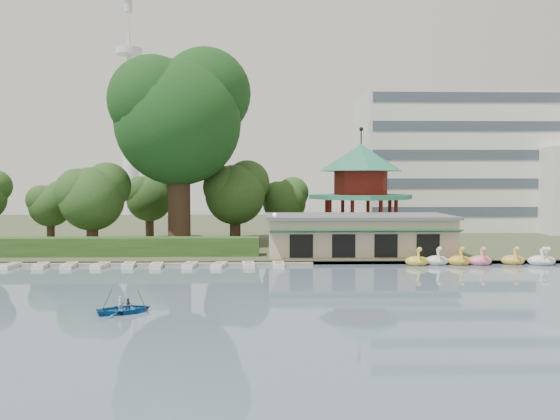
{
  "coord_description": "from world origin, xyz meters",
  "views": [
    {
      "loc": [
        0.74,
        -32.87,
        7.67
      ],
      "look_at": [
        2.0,
        18.0,
        5.0
      ],
      "focal_mm": 35.0,
      "sensor_mm": 36.0,
      "label": 1
    }
  ],
  "objects_px": {
    "dock": "(128,264)",
    "boathouse": "(358,234)",
    "big_tree": "(180,113)",
    "rowboat_with_passengers": "(124,305)",
    "pavilion": "(361,183)"
  },
  "relations": [
    {
      "from": "boathouse",
      "to": "pavilion",
      "type": "xyz_separation_m",
      "value": [
        2.0,
        10.03,
        5.11
      ]
    },
    {
      "from": "dock",
      "to": "big_tree",
      "type": "relative_size",
      "value": 1.51
    },
    {
      "from": "big_tree",
      "to": "rowboat_with_passengers",
      "type": "distance_m",
      "value": 32.99
    },
    {
      "from": "boathouse",
      "to": "big_tree",
      "type": "distance_m",
      "value": 23.66
    },
    {
      "from": "dock",
      "to": "boathouse",
      "type": "distance_m",
      "value": 22.62
    },
    {
      "from": "pavilion",
      "to": "rowboat_with_passengers",
      "type": "distance_m",
      "value": 39.18
    },
    {
      "from": "pavilion",
      "to": "boathouse",
      "type": "bearing_deg",
      "value": -101.28
    },
    {
      "from": "dock",
      "to": "pavilion",
      "type": "distance_m",
      "value": 29.14
    },
    {
      "from": "pavilion",
      "to": "big_tree",
      "type": "height_order",
      "value": "big_tree"
    },
    {
      "from": "pavilion",
      "to": "rowboat_with_passengers",
      "type": "bearing_deg",
      "value": -120.5
    },
    {
      "from": "dock",
      "to": "boathouse",
      "type": "bearing_deg",
      "value": 12.24
    },
    {
      "from": "boathouse",
      "to": "pavilion",
      "type": "bearing_deg",
      "value": 78.72
    },
    {
      "from": "dock",
      "to": "rowboat_with_passengers",
      "type": "relative_size",
      "value": 6.58
    },
    {
      "from": "dock",
      "to": "pavilion",
      "type": "relative_size",
      "value": 2.52
    },
    {
      "from": "boathouse",
      "to": "big_tree",
      "type": "xyz_separation_m",
      "value": [
        -18.81,
        6.25,
        12.92
      ]
    }
  ]
}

